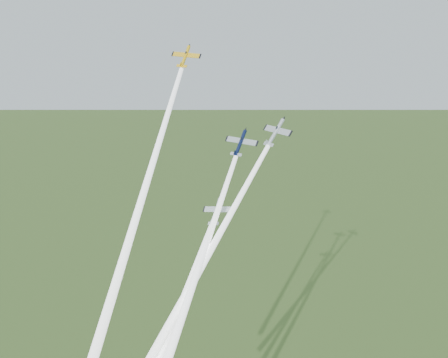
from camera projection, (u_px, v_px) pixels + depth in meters
plane_yellow at (185, 56)px, 123.14m from camera, size 7.31×6.02×6.71m
smoke_trail_yellow at (135, 219)px, 109.72m from camera, size 8.01×44.01×57.49m
plane_navy at (240, 143)px, 118.06m from camera, size 8.04×5.56×7.20m
smoke_trail_navy at (184, 311)px, 106.63m from camera, size 2.31×41.82×54.42m
plane_silver_right at (276, 132)px, 115.25m from camera, size 9.97×8.48×7.52m
smoke_trail_silver_right at (194, 280)px, 109.83m from camera, size 17.36×36.81×50.86m
plane_silver_low at (217, 211)px, 117.57m from camera, size 8.32×6.24×7.94m
smoke_trail_silver_low at (162, 352)px, 108.92m from camera, size 5.08×34.21×44.29m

